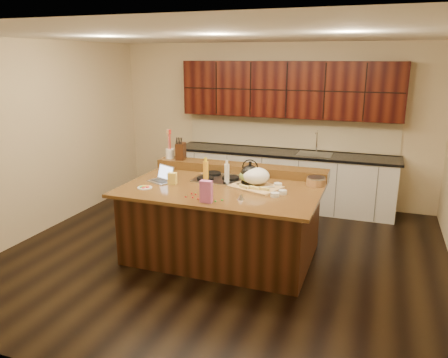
% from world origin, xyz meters
% --- Properties ---
extents(room, '(5.52, 5.02, 2.72)m').
position_xyz_m(room, '(0.00, 0.00, 1.35)').
color(room, black).
rests_on(room, ground).
extents(island, '(2.40, 1.60, 0.92)m').
position_xyz_m(island, '(0.00, 0.00, 0.46)').
color(island, black).
rests_on(island, ground).
extents(back_ledge, '(2.40, 0.30, 0.12)m').
position_xyz_m(back_ledge, '(0.00, 0.70, 0.98)').
color(back_ledge, black).
rests_on(back_ledge, island).
extents(cooktop, '(0.92, 0.52, 0.05)m').
position_xyz_m(cooktop, '(0.00, 0.30, 0.94)').
color(cooktop, gray).
rests_on(cooktop, island).
extents(back_counter, '(3.70, 0.66, 2.40)m').
position_xyz_m(back_counter, '(0.30, 2.23, 0.98)').
color(back_counter, silver).
rests_on(back_counter, ground).
extents(kettle, '(0.29, 0.29, 0.21)m').
position_xyz_m(kettle, '(0.30, 0.17, 1.07)').
color(kettle, black).
rests_on(kettle, cooktop).
extents(green_bowl, '(0.33, 0.33, 0.15)m').
position_xyz_m(green_bowl, '(0.30, 0.17, 1.04)').
color(green_bowl, olive).
rests_on(green_bowl, cooktop).
extents(laptop, '(0.36, 0.33, 0.20)m').
position_xyz_m(laptop, '(-0.80, -0.05, 0.97)').
color(laptop, '#B7B7BC').
rests_on(laptop, island).
extents(oil_bottle, '(0.09, 0.09, 0.27)m').
position_xyz_m(oil_bottle, '(-0.26, 0.10, 1.06)').
color(oil_bottle, gold).
rests_on(oil_bottle, island).
extents(vinegar_bottle, '(0.07, 0.07, 0.25)m').
position_xyz_m(vinegar_bottle, '(0.00, 0.14, 1.04)').
color(vinegar_bottle, silver).
rests_on(vinegar_bottle, island).
extents(wooden_tray, '(0.69, 0.59, 0.23)m').
position_xyz_m(wooden_tray, '(0.39, 0.13, 1.02)').
color(wooden_tray, tan).
rests_on(wooden_tray, island).
extents(ramekin_a, '(0.11, 0.11, 0.04)m').
position_xyz_m(ramekin_a, '(0.70, -0.18, 0.94)').
color(ramekin_a, white).
rests_on(ramekin_a, island).
extents(ramekin_b, '(0.12, 0.12, 0.04)m').
position_xyz_m(ramekin_b, '(0.65, 0.22, 0.94)').
color(ramekin_b, white).
rests_on(ramekin_b, island).
extents(ramekin_c, '(0.13, 0.13, 0.04)m').
position_xyz_m(ramekin_c, '(0.77, -0.06, 0.94)').
color(ramekin_c, white).
rests_on(ramekin_c, island).
extents(strainer_bowl, '(0.29, 0.29, 0.09)m').
position_xyz_m(strainer_bowl, '(1.08, 0.43, 0.97)').
color(strainer_bowl, '#996B3F').
rests_on(strainer_bowl, island).
extents(kitchen_timer, '(0.09, 0.09, 0.07)m').
position_xyz_m(kitchen_timer, '(0.37, -0.42, 0.96)').
color(kitchen_timer, silver).
rests_on(kitchen_timer, island).
extents(pink_bag, '(0.13, 0.07, 0.25)m').
position_xyz_m(pink_bag, '(0.04, -0.64, 1.04)').
color(pink_bag, '#C65DA0').
rests_on(pink_bag, island).
extents(candy_plate, '(0.23, 0.23, 0.01)m').
position_xyz_m(candy_plate, '(-0.87, -0.40, 0.93)').
color(candy_plate, white).
rests_on(candy_plate, island).
extents(package_box, '(0.11, 0.09, 0.15)m').
position_xyz_m(package_box, '(-0.62, -0.13, 0.99)').
color(package_box, '#EBCE53').
rests_on(package_box, island).
extents(utensil_crock, '(0.15, 0.15, 0.14)m').
position_xyz_m(utensil_crock, '(-1.07, 0.70, 1.11)').
color(utensil_crock, white).
rests_on(utensil_crock, back_ledge).
extents(knife_block, '(0.16, 0.21, 0.24)m').
position_xyz_m(knife_block, '(-0.90, 0.70, 1.16)').
color(knife_block, black).
rests_on(knife_block, back_ledge).
extents(gumdrop_0, '(0.02, 0.02, 0.02)m').
position_xyz_m(gumdrop_0, '(-0.24, -0.56, 0.93)').
color(gumdrop_0, red).
rests_on(gumdrop_0, island).
extents(gumdrop_1, '(0.02, 0.02, 0.02)m').
position_xyz_m(gumdrop_1, '(0.19, -0.54, 0.93)').
color(gumdrop_1, '#198C26').
rests_on(gumdrop_1, island).
extents(gumdrop_2, '(0.02, 0.02, 0.02)m').
position_xyz_m(gumdrop_2, '(-0.08, -0.58, 0.93)').
color(gumdrop_2, red).
rests_on(gumdrop_2, island).
extents(gumdrop_3, '(0.02, 0.02, 0.02)m').
position_xyz_m(gumdrop_3, '(-0.19, -0.40, 0.93)').
color(gumdrop_3, '#198C26').
rests_on(gumdrop_3, island).
extents(gumdrop_4, '(0.02, 0.02, 0.02)m').
position_xyz_m(gumdrop_4, '(-0.23, -0.43, 0.93)').
color(gumdrop_4, red).
rests_on(gumdrop_4, island).
extents(gumdrop_5, '(0.02, 0.02, 0.02)m').
position_xyz_m(gumdrop_5, '(-0.07, -0.43, 0.93)').
color(gumdrop_5, '#198C26').
rests_on(gumdrop_5, island).
extents(gumdrop_6, '(0.02, 0.02, 0.02)m').
position_xyz_m(gumdrop_6, '(0.06, -0.54, 0.93)').
color(gumdrop_6, red).
rests_on(gumdrop_6, island).
extents(gumdrop_7, '(0.02, 0.02, 0.02)m').
position_xyz_m(gumdrop_7, '(0.14, -0.60, 0.93)').
color(gumdrop_7, '#198C26').
rests_on(gumdrop_7, island).
extents(gumdrop_8, '(0.02, 0.02, 0.02)m').
position_xyz_m(gumdrop_8, '(-0.02, -0.58, 0.93)').
color(gumdrop_8, red).
rests_on(gumdrop_8, island).
extents(gumdrop_9, '(0.02, 0.02, 0.02)m').
position_xyz_m(gumdrop_9, '(-0.25, -0.53, 0.93)').
color(gumdrop_9, '#198C26').
rests_on(gumdrop_9, island).
extents(gumdrop_10, '(0.02, 0.02, 0.02)m').
position_xyz_m(gumdrop_10, '(-0.16, -0.56, 0.93)').
color(gumdrop_10, red).
rests_on(gumdrop_10, island).
extents(gumdrop_11, '(0.02, 0.02, 0.02)m').
position_xyz_m(gumdrop_11, '(-0.07, -0.51, 0.93)').
color(gumdrop_11, '#198C26').
rests_on(gumdrop_11, island).
extents(gumdrop_12, '(0.02, 0.02, 0.02)m').
position_xyz_m(gumdrop_12, '(0.03, -0.57, 0.93)').
color(gumdrop_12, red).
rests_on(gumdrop_12, island).
extents(gumdrop_13, '(0.02, 0.02, 0.02)m').
position_xyz_m(gumdrop_13, '(-0.00, -0.45, 0.93)').
color(gumdrop_13, '#198C26').
rests_on(gumdrop_13, island).
extents(gumdrop_14, '(0.02, 0.02, 0.02)m').
position_xyz_m(gumdrop_14, '(-0.17, -0.43, 0.93)').
color(gumdrop_14, red).
rests_on(gumdrop_14, island).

